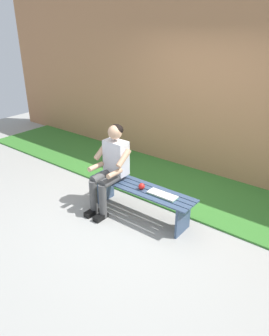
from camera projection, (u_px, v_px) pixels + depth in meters
ground_plane at (37, 220)px, 4.51m from camera, size 10.00×7.00×0.04m
grass_strip at (186, 182)px, 5.50m from camera, size 9.00×1.88×0.03m
brick_wall at (186, 83)px, 5.61m from camera, size 9.50×0.24×3.07m
bench_near at (141, 194)px, 4.45m from camera, size 1.60×0.39×0.45m
person_seated at (111, 165)px, 4.50m from camera, size 0.50×0.69×1.25m
apple at (142, 186)px, 4.34m from camera, size 0.09×0.09×0.09m
book_open at (162, 195)px, 4.20m from camera, size 0.41×0.16×0.02m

